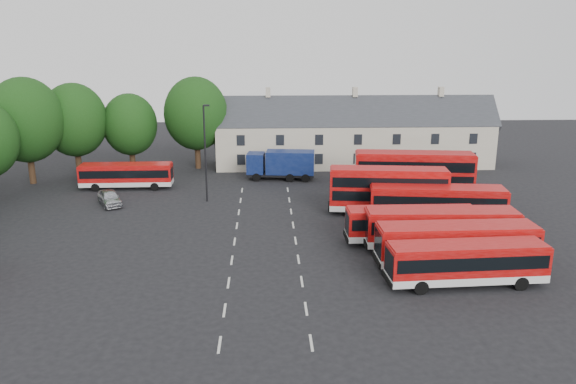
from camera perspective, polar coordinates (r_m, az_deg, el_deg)
name	(u,v)px	position (r m, az deg, el deg)	size (l,w,h in m)	color
ground	(233,250)	(44.37, -5.58, -5.93)	(140.00, 140.00, 0.00)	black
lane_markings	(265,241)	(46.16, -2.34, -5.00)	(5.15, 33.80, 0.01)	beige
treeline	(47,129)	(65.65, -23.27, 5.93)	(29.92, 32.59, 12.01)	black
terrace_houses	(354,136)	(73.20, 6.68, 5.69)	(35.70, 7.13, 10.06)	beige
bus_row_a	(467,260)	(39.39, 17.69, -6.64)	(10.68, 2.98, 2.99)	silver
bus_row_b	(457,242)	(42.18, 16.76, -4.87)	(11.48, 2.85, 3.24)	silver
bus_row_c	(441,226)	(45.22, 15.28, -3.33)	(11.78, 3.15, 3.30)	silver
bus_row_d	(411,222)	(46.18, 12.43, -3.03)	(10.44, 2.45, 2.95)	silver
bus_row_e	(437,201)	(51.78, 14.89, -0.89)	(12.11, 4.18, 3.36)	silver
bus_dd_south	(388,188)	(53.14, 10.13, 0.39)	(11.06, 3.65, 4.45)	silver
bus_dd_north	(414,173)	(58.76, 12.66, 1.94)	(12.16, 4.08, 4.89)	silver
bus_north	(126,174)	(63.99, -16.10, 1.79)	(9.94, 2.43, 2.80)	silver
box_truck	(282,164)	(65.47, -0.64, 2.91)	(8.01, 3.28, 3.41)	black
silver_car	(110,198)	(58.44, -17.68, -0.55)	(1.78, 4.43, 1.51)	#B3B6BC
lamppost	(205,151)	(56.50, -8.39, 4.17)	(0.67, 0.26, 9.81)	black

